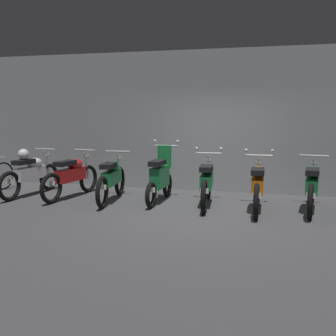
# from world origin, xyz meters

# --- Properties ---
(ground_plane) EXTENTS (80.00, 80.00, 0.00)m
(ground_plane) POSITION_xyz_m (0.00, 0.00, 0.00)
(ground_plane) COLOR #424244
(back_wall) EXTENTS (16.09, 0.30, 3.34)m
(back_wall) POSITION_xyz_m (0.00, 2.33, 1.67)
(back_wall) COLOR gray
(back_wall) RESTS_ON ground
(motorbike_slot_0) EXTENTS (0.56, 1.94, 1.08)m
(motorbike_slot_0) POSITION_xyz_m (-4.05, 0.67, 0.53)
(motorbike_slot_0) COLOR black
(motorbike_slot_0) RESTS_ON ground
(motorbike_slot_1) EXTENTS (0.58, 1.94, 1.03)m
(motorbike_slot_1) POSITION_xyz_m (-3.03, 0.70, 0.49)
(motorbike_slot_1) COLOR black
(motorbike_slot_1) RESTS_ON ground
(motorbike_slot_2) EXTENTS (0.56, 1.95, 1.03)m
(motorbike_slot_2) POSITION_xyz_m (-2.03, 0.59, 0.49)
(motorbike_slot_2) COLOR black
(motorbike_slot_2) RESTS_ON ground
(motorbike_slot_3) EXTENTS (0.59, 1.68, 1.29)m
(motorbike_slot_3) POSITION_xyz_m (-1.01, 0.80, 0.53)
(motorbike_slot_3) COLOR black
(motorbike_slot_3) RESTS_ON ground
(motorbike_slot_4) EXTENTS (0.59, 1.95, 1.15)m
(motorbike_slot_4) POSITION_xyz_m (-0.00, 0.70, 0.49)
(motorbike_slot_4) COLOR black
(motorbike_slot_4) RESTS_ON ground
(motorbike_slot_5) EXTENTS (0.59, 1.95, 1.15)m
(motorbike_slot_5) POSITION_xyz_m (1.01, 0.54, 0.49)
(motorbike_slot_5) COLOR black
(motorbike_slot_5) RESTS_ON ground
(motorbike_slot_6) EXTENTS (0.56, 1.95, 1.03)m
(motorbike_slot_6) POSITION_xyz_m (2.03, 0.76, 0.49)
(motorbike_slot_6) COLOR black
(motorbike_slot_6) RESTS_ON ground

